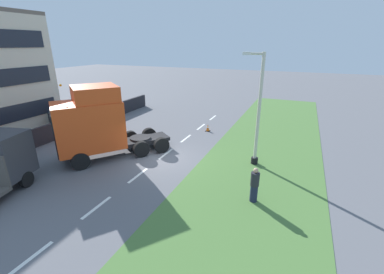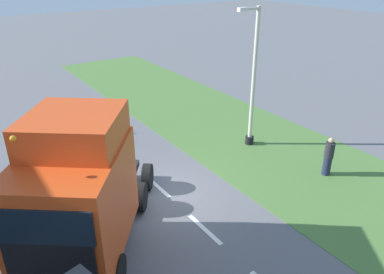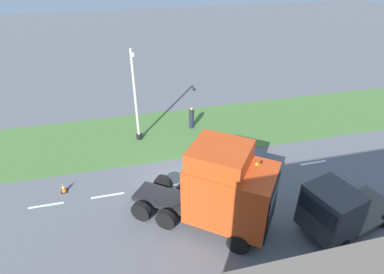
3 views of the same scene
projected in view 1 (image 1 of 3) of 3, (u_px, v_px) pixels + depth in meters
ground_plane at (161, 158)px, 16.34m from camera, size 120.00×120.00×0.00m
grass_verge at (256, 176)px, 14.12m from camera, size 7.00×44.00×0.01m
lane_markings at (166, 154)px, 16.95m from camera, size 0.16×21.00×0.00m
boundary_wall at (57, 131)px, 19.45m from camera, size 0.25×24.00×1.32m
lorry_cab at (94, 124)px, 15.59m from camera, size 6.07×6.80×4.69m
parked_car at (79, 113)px, 23.38m from camera, size 2.49×4.90×1.93m
lamp_post at (257, 118)px, 14.62m from camera, size 1.32×0.41×6.47m
pedestrian at (254, 185)px, 11.59m from camera, size 0.39×0.39×1.70m
traffic_cone_lead at (208, 128)px, 21.29m from camera, size 0.36×0.36×0.58m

